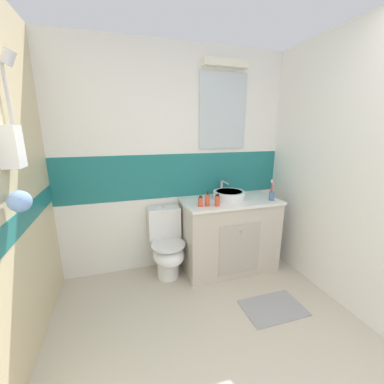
# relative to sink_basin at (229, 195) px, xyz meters

# --- Properties ---
(ground_plane) EXTENTS (3.20, 3.48, 0.04)m
(ground_plane) POSITION_rel_sink_basin_xyz_m (-0.55, -0.94, -0.92)
(ground_plane) COLOR beige
(wall_back_tiled) EXTENTS (3.20, 0.20, 2.50)m
(wall_back_tiled) POSITION_rel_sink_basin_xyz_m (-0.54, 0.30, 0.36)
(wall_back_tiled) COLOR white
(wall_back_tiled) RESTS_ON ground_plane
(wall_right_plain) EXTENTS (0.10, 3.48, 2.50)m
(wall_right_plain) POSITION_rel_sink_basin_xyz_m (0.80, -0.94, 0.35)
(wall_right_plain) COLOR white
(wall_right_plain) RESTS_ON ground_plane
(vanity_cabinet) EXTENTS (1.08, 0.59, 0.85)m
(vanity_cabinet) POSITION_rel_sink_basin_xyz_m (0.00, -0.03, -0.47)
(vanity_cabinet) COLOR beige
(vanity_cabinet) RESTS_ON ground_plane
(sink_basin) EXTENTS (0.36, 0.41, 0.18)m
(sink_basin) POSITION_rel_sink_basin_xyz_m (0.00, 0.00, 0.00)
(sink_basin) COLOR white
(sink_basin) RESTS_ON vanity_cabinet
(toilet) EXTENTS (0.37, 0.50, 0.78)m
(toilet) POSITION_rel_sink_basin_xyz_m (-0.73, 0.01, -0.54)
(toilet) COLOR white
(toilet) RESTS_ON ground_plane
(toothbrush_cup) EXTENTS (0.06, 0.06, 0.23)m
(toothbrush_cup) POSITION_rel_sink_basin_xyz_m (0.43, -0.20, 0.01)
(toothbrush_cup) COLOR #4C7299
(toothbrush_cup) RESTS_ON vanity_cabinet
(soap_dispenser) EXTENTS (0.05, 0.05, 0.16)m
(soap_dispenser) POSITION_rel_sink_basin_xyz_m (-0.33, -0.18, 0.01)
(soap_dispenser) COLOR #D84C33
(soap_dispenser) RESTS_ON vanity_cabinet
(perfume_flask_small) EXTENTS (0.04, 0.03, 0.11)m
(perfume_flask_small) POSITION_rel_sink_basin_xyz_m (-0.41, -0.18, 0.01)
(perfume_flask_small) COLOR #D84C33
(perfume_flask_small) RESTS_ON vanity_cabinet
(lotion_bottle_short) EXTENTS (0.05, 0.05, 0.13)m
(lotion_bottle_short) POSITION_rel_sink_basin_xyz_m (-0.23, -0.21, 0.01)
(lotion_bottle_short) COLOR #D84C33
(lotion_bottle_short) RESTS_ON vanity_cabinet
(bath_mat) EXTENTS (0.56, 0.37, 0.01)m
(bath_mat) POSITION_rel_sink_basin_xyz_m (0.10, -0.81, -0.89)
(bath_mat) COLOR #99999E
(bath_mat) RESTS_ON ground_plane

